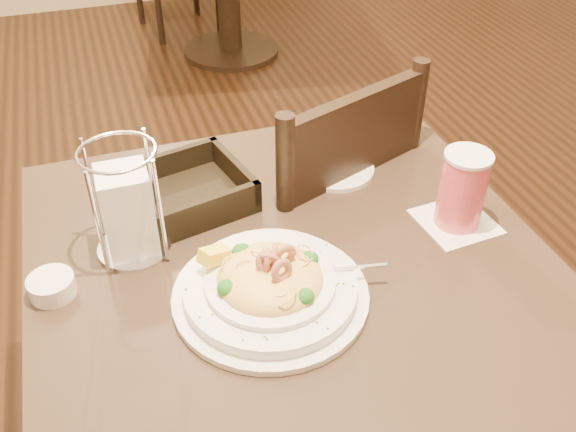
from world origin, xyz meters
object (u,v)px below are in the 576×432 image
object	(u,v)px
bread_basket	(183,195)
butter_ramekin	(52,286)
dining_chair_near	(309,230)
pasta_bowl	(270,285)
main_table	(291,345)
drink_glass	(462,190)
napkin_caddy	(127,209)
side_plate	(335,169)

from	to	relation	value
bread_basket	butter_ramekin	world-z (taller)	bread_basket
dining_chair_near	pasta_bowl	bearing A→B (deg)	40.71
dining_chair_near	butter_ramekin	xyz separation A→B (m)	(-0.56, -0.29, 0.25)
main_table	dining_chair_near	distance (m)	0.37
drink_glass	butter_ramekin	world-z (taller)	drink_glass
butter_ramekin	napkin_caddy	bearing A→B (deg)	27.02
dining_chair_near	napkin_caddy	bearing A→B (deg)	6.68
side_plate	napkin_caddy	bearing A→B (deg)	-164.54
dining_chair_near	drink_glass	world-z (taller)	dining_chair_near
pasta_bowl	napkin_caddy	world-z (taller)	napkin_caddy
drink_glass	bread_basket	distance (m)	0.52
side_plate	butter_ramekin	distance (m)	0.61
main_table	butter_ramekin	distance (m)	0.47
napkin_caddy	drink_glass	bearing A→B (deg)	-10.96
napkin_caddy	side_plate	distance (m)	0.46
drink_glass	butter_ramekin	bearing A→B (deg)	176.81
drink_glass	side_plate	world-z (taller)	drink_glass
napkin_caddy	butter_ramekin	distance (m)	0.18
dining_chair_near	butter_ramekin	size ratio (longest dim) A/B	12.21
dining_chair_near	napkin_caddy	world-z (taller)	napkin_caddy
dining_chair_near	side_plate	size ratio (longest dim) A/B	5.75
main_table	napkin_caddy	world-z (taller)	napkin_caddy
napkin_caddy	butter_ramekin	xyz separation A→B (m)	(-0.14, -0.07, -0.07)
main_table	drink_glass	xyz separation A→B (m)	(0.33, 0.00, 0.30)
dining_chair_near	pasta_bowl	distance (m)	0.54
dining_chair_near	butter_ramekin	world-z (taller)	dining_chair_near
main_table	pasta_bowl	distance (m)	0.28
bread_basket	side_plate	xyz separation A→B (m)	(0.32, 0.02, -0.02)
napkin_caddy	dining_chair_near	bearing A→B (deg)	27.90
bread_basket	napkin_caddy	size ratio (longest dim) A/B	1.34
pasta_bowl	napkin_caddy	size ratio (longest dim) A/B	1.70
main_table	side_plate	xyz separation A→B (m)	(0.17, 0.23, 0.23)
bread_basket	butter_ramekin	xyz separation A→B (m)	(-0.25, -0.17, -0.01)
bread_basket	butter_ramekin	bearing A→B (deg)	-145.10
drink_glass	bread_basket	xyz separation A→B (m)	(-0.48, 0.22, -0.05)
butter_ramekin	dining_chair_near	bearing A→B (deg)	27.68
main_table	bread_basket	size ratio (longest dim) A/B	3.23
bread_basket	butter_ramekin	distance (m)	0.31
dining_chair_near	napkin_caddy	xyz separation A→B (m)	(-0.41, -0.22, 0.32)
bread_basket	dining_chair_near	bearing A→B (deg)	20.95
bread_basket	side_plate	distance (m)	0.32
pasta_bowl	butter_ramekin	size ratio (longest dim) A/B	4.67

